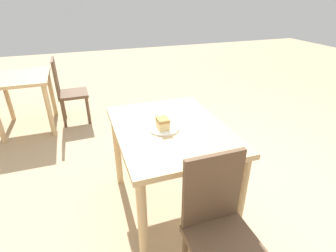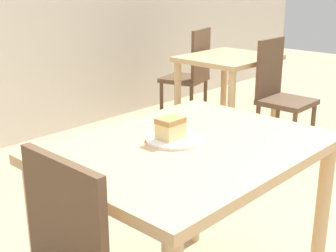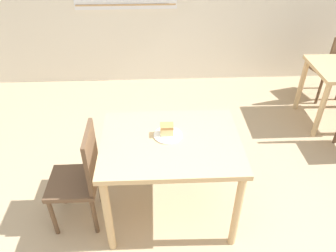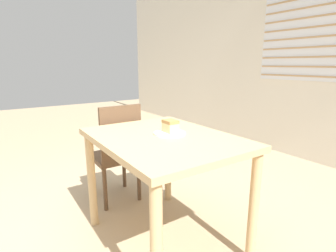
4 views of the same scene
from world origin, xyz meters
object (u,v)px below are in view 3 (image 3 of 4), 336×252
chair_near_window (81,176)px  chair_far_opposite (332,65)px  dining_table_near (171,152)px  cake_slice (167,129)px  plate (168,135)px

chair_near_window → chair_far_opposite: same height
dining_table_near → chair_near_window: bearing=-176.8°
cake_slice → dining_table_near: bearing=-69.5°
chair_far_opposite → cake_slice: bearing=24.1°
chair_near_window → chair_far_opposite: size_ratio=1.00×
chair_far_opposite → cake_slice: size_ratio=9.07×
chair_near_window → chair_far_opposite: 3.38m
plate → cake_slice: (-0.01, 0.01, 0.05)m
dining_table_near → chair_near_window: chair_near_window is taller
plate → chair_near_window: bearing=-171.9°
cake_slice → chair_near_window: bearing=-170.8°
dining_table_near → cake_slice: (-0.03, 0.07, 0.17)m
chair_near_window → dining_table_near: bearing=93.2°
dining_table_near → cake_slice: bearing=110.5°
chair_near_window → cake_slice: size_ratio=9.07×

